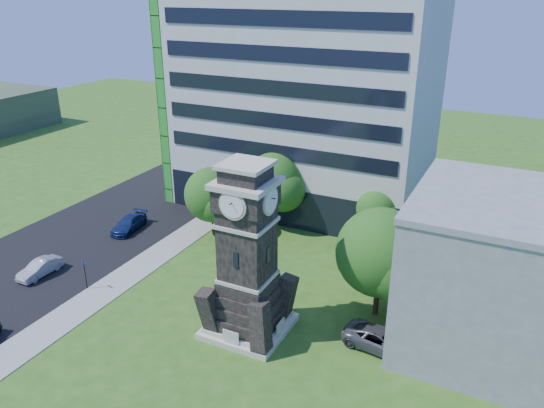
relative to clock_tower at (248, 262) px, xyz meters
The scene contains 15 objects.
ground 6.39m from the clock_tower, 146.32° to the right, with size 160.00×160.00×0.00m, color #315819.
sidewalk 13.88m from the clock_tower, 166.50° to the left, with size 3.00×70.00×0.06m, color gray.
street 21.86m from the clock_tower, behind, with size 14.00×80.00×0.02m, color black.
clock_tower is the anchor object (origin of this frame).
office_tall 26.21m from the clock_tower, 104.57° to the left, with size 26.20×15.11×28.60m.
office_low 18.00m from the clock_tower, 19.48° to the left, with size 15.20×12.20×10.40m.
car_street_mid 19.61m from the clock_tower, behind, with size 1.36×3.91×1.29m, color #A7AAAF.
car_street_north 20.81m from the clock_tower, 154.02° to the left, with size 1.88×4.61×1.34m, color navy.
car_east_lot 10.21m from the clock_tower, 12.16° to the left, with size 2.36×5.12×1.42m, color #535258.
park_bench 4.77m from the clock_tower, behind, with size 1.96×0.52×1.01m.
street_sign 14.54m from the clock_tower, behind, with size 0.58×0.06×2.43m.
tree_nw 15.61m from the clock_tower, 131.04° to the left, with size 5.73×5.21×6.74m.
tree_nc 17.46m from the clock_tower, 109.82° to the left, with size 6.28×5.71×7.51m.
tree_ne 17.56m from the clock_tower, 76.32° to the left, with size 4.17×3.79×5.33m.
tree_east 9.46m from the clock_tower, 37.34° to the left, with size 6.96×6.33×8.23m.
Camera 1 is at (18.23, -25.00, 22.40)m, focal length 35.00 mm.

